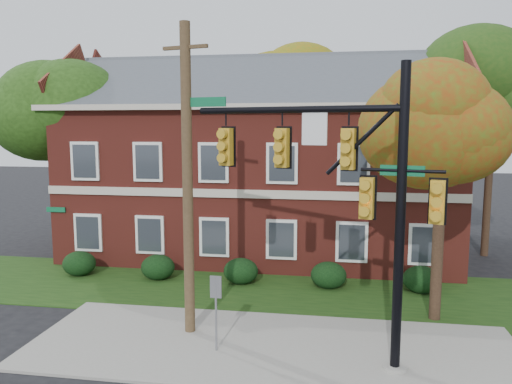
# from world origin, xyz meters

# --- Properties ---
(ground) EXTENTS (120.00, 120.00, 0.00)m
(ground) POSITION_xyz_m (0.00, 0.00, 0.00)
(ground) COLOR black
(ground) RESTS_ON ground
(sidewalk) EXTENTS (14.00, 5.00, 0.08)m
(sidewalk) POSITION_xyz_m (0.00, 1.00, 0.04)
(sidewalk) COLOR gray
(sidewalk) RESTS_ON ground
(grass_strip) EXTENTS (30.00, 6.00, 0.04)m
(grass_strip) POSITION_xyz_m (0.00, 6.00, 0.02)
(grass_strip) COLOR #193811
(grass_strip) RESTS_ON ground
(apartment_building) EXTENTS (18.80, 8.80, 9.74)m
(apartment_building) POSITION_xyz_m (-2.00, 11.95, 4.99)
(apartment_building) COLOR maroon
(apartment_building) RESTS_ON ground
(hedge_far_left) EXTENTS (1.40, 1.26, 1.05)m
(hedge_far_left) POSITION_xyz_m (-9.00, 6.70, 0.53)
(hedge_far_left) COLOR black
(hedge_far_left) RESTS_ON ground
(hedge_left) EXTENTS (1.40, 1.26, 1.05)m
(hedge_left) POSITION_xyz_m (-5.50, 6.70, 0.53)
(hedge_left) COLOR black
(hedge_left) RESTS_ON ground
(hedge_center) EXTENTS (1.40, 1.26, 1.05)m
(hedge_center) POSITION_xyz_m (-2.00, 6.70, 0.53)
(hedge_center) COLOR black
(hedge_center) RESTS_ON ground
(hedge_right) EXTENTS (1.40, 1.26, 1.05)m
(hedge_right) POSITION_xyz_m (1.50, 6.70, 0.53)
(hedge_right) COLOR black
(hedge_right) RESTS_ON ground
(hedge_far_right) EXTENTS (1.40, 1.26, 1.05)m
(hedge_far_right) POSITION_xyz_m (5.00, 6.70, 0.53)
(hedge_far_right) COLOR black
(hedge_far_right) RESTS_ON ground
(tree_near_right) EXTENTS (4.50, 4.25, 8.58)m
(tree_near_right) POSITION_xyz_m (5.22, 3.87, 6.67)
(tree_near_right) COLOR black
(tree_near_right) RESTS_ON ground
(tree_left_rear) EXTENTS (5.40, 5.10, 8.88)m
(tree_left_rear) POSITION_xyz_m (-11.73, 10.84, 6.68)
(tree_left_rear) COLOR black
(tree_left_rear) RESTS_ON ground
(tree_right_rear) EXTENTS (6.30, 5.95, 10.62)m
(tree_right_rear) POSITION_xyz_m (9.31, 12.81, 8.12)
(tree_right_rear) COLOR black
(tree_right_rear) RESTS_ON ground
(tree_far_rear) EXTENTS (6.84, 6.46, 11.52)m
(tree_far_rear) POSITION_xyz_m (-0.66, 19.79, 8.84)
(tree_far_rear) COLOR black
(tree_far_rear) RESTS_ON ground
(traffic_signal) EXTENTS (6.88, 1.94, 7.87)m
(traffic_signal) POSITION_xyz_m (1.94, 0.50, 4.88)
(traffic_signal) COLOR gray
(traffic_signal) RESTS_ON ground
(utility_pole) EXTENTS (1.43, 0.43, 9.27)m
(utility_pole) POSITION_xyz_m (-2.62, 1.67, 4.70)
(utility_pole) COLOR #443220
(utility_pole) RESTS_ON ground
(sign_post) EXTENTS (0.32, 0.06, 2.22)m
(sign_post) POSITION_xyz_m (-1.50, 0.49, 1.51)
(sign_post) COLOR slate
(sign_post) RESTS_ON ground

